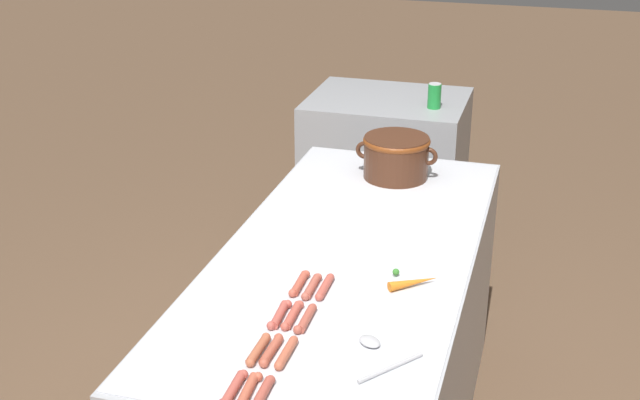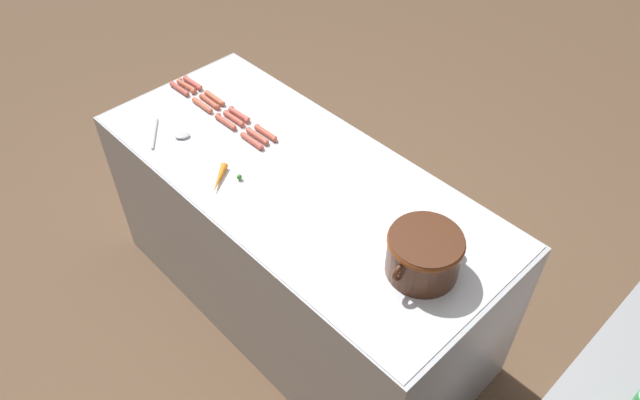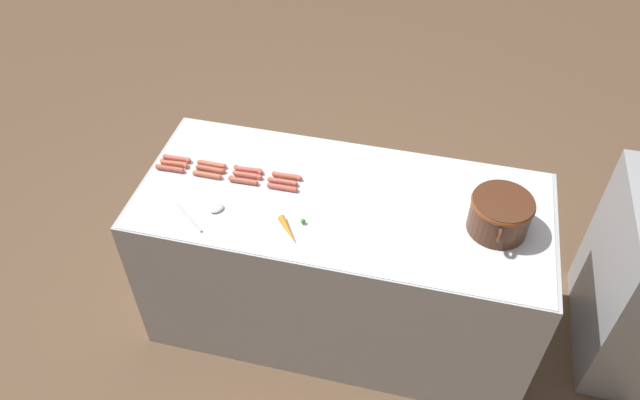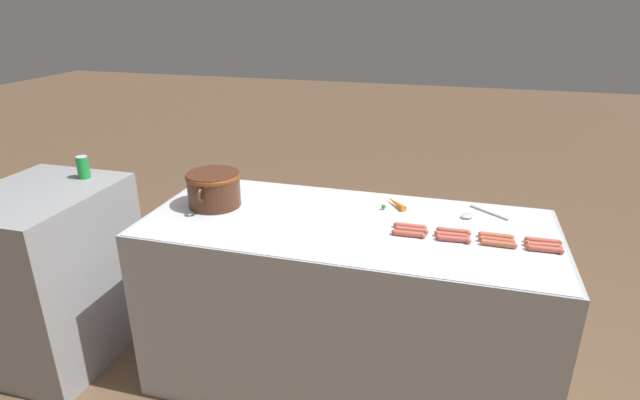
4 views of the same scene
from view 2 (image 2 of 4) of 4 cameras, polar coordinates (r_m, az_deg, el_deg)
name	(u,v)px [view 2 (image 2 of 4)]	position (r m, az deg, el deg)	size (l,w,h in m)	color
ground_plane	(301,302)	(3.27, -1.83, -9.61)	(20.00, 20.00, 0.00)	brown
griddle_counter	(299,245)	(2.91, -2.03, -4.32)	(0.85, 1.96, 0.92)	#ADAFB5
hot_dog_0	(193,83)	(3.18, -11.99, 10.81)	(0.03, 0.15, 0.03)	#BB5246
hot_dog_1	(215,98)	(3.05, -9.97, 9.50)	(0.03, 0.15, 0.03)	#B65E40
hot_dog_2	(239,115)	(2.92, -7.68, 8.04)	(0.03, 0.15, 0.03)	#BA5247
hot_dog_3	(266,133)	(2.79, -5.18, 6.36)	(0.03, 0.15, 0.03)	#BB5340
hot_dog_4	(187,86)	(3.16, -12.54, 10.51)	(0.04, 0.15, 0.03)	#BD5A41
hot_dog_5	(210,102)	(3.03, -10.43, 9.16)	(0.03, 0.15, 0.03)	#B4543F
hot_dog_6	(234,119)	(2.90, -8.18, 7.66)	(0.03, 0.15, 0.03)	#BE5444
hot_dog_7	(257,136)	(2.78, -5.98, 6.05)	(0.03, 0.15, 0.03)	#B25746
hot_dog_8	(180,89)	(3.15, -13.16, 10.25)	(0.03, 0.15, 0.03)	#B24F40
hot_dog_9	(203,105)	(3.01, -11.03, 8.85)	(0.03, 0.15, 0.03)	#BE5D42
hot_dog_10	(226,121)	(2.88, -8.89, 7.37)	(0.03, 0.15, 0.03)	#B25242
hot_dog_11	(252,141)	(2.75, -6.43, 5.61)	(0.03, 0.15, 0.03)	#BC5345
bean_pot	(424,252)	(2.18, 9.85, -4.92)	(0.34, 0.28, 0.18)	#472616
serving_spoon	(173,135)	(2.86, -13.77, 6.02)	(0.20, 0.24, 0.02)	#B7B7BC
carrot	(220,178)	(2.58, -9.44, 2.04)	(0.16, 0.13, 0.03)	orange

